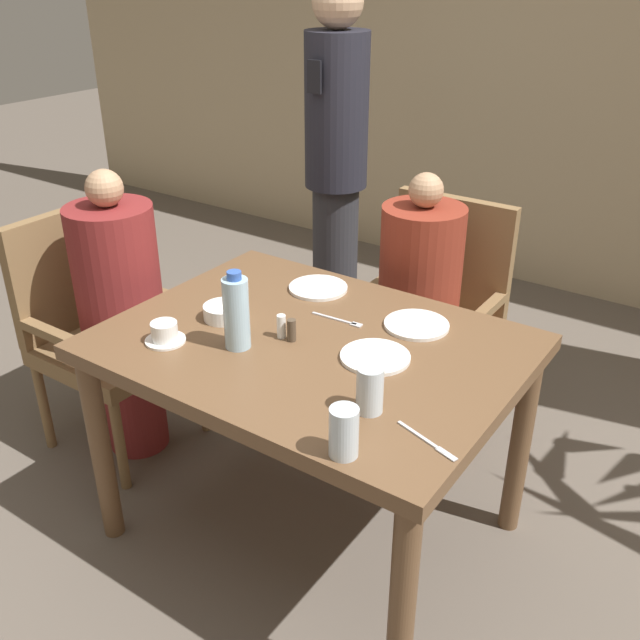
{
  "coord_description": "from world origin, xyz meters",
  "views": [
    {
      "loc": [
        1.12,
        -1.57,
        1.84
      ],
      "look_at": [
        0.0,
        0.05,
        0.82
      ],
      "focal_mm": 40.0,
      "sensor_mm": 36.0,
      "label": 1
    }
  ],
  "objects": [
    {
      "name": "plate_main_right",
      "position": [
        0.22,
        0.01,
        0.78
      ],
      "size": [
        0.21,
        0.21,
        0.01
      ],
      "color": "white",
      "rests_on": "dining_table"
    },
    {
      "name": "plate_main_left",
      "position": [
        -0.19,
        0.32,
        0.78
      ],
      "size": [
        0.21,
        0.21,
        0.01
      ],
      "color": "white",
      "rests_on": "dining_table"
    },
    {
      "name": "diner_in_left_chair",
      "position": [
        -0.89,
        0.0,
        0.6
      ],
      "size": [
        0.32,
        0.32,
        1.17
      ],
      "color": "maroon",
      "rests_on": "ground_plane"
    },
    {
      "name": "wall_back",
      "position": [
        0.0,
        2.55,
        1.4
      ],
      "size": [
        8.0,
        0.06,
        2.8
      ],
      "color": "tan",
      "rests_on": "ground_plane"
    },
    {
      "name": "knife_beside_plate",
      "position": [
        0.54,
        -0.26,
        0.77
      ],
      "size": [
        0.19,
        0.07,
        0.0
      ],
      "color": "silver",
      "rests_on": "dining_table"
    },
    {
      "name": "bowl_small",
      "position": [
        -0.32,
        -0.04,
        0.79
      ],
      "size": [
        0.13,
        0.13,
        0.05
      ],
      "color": "white",
      "rests_on": "dining_table"
    },
    {
      "name": "plate_dessert_center",
      "position": [
        0.23,
        0.27,
        0.78
      ],
      "size": [
        0.21,
        0.21,
        0.01
      ],
      "color": "white",
      "rests_on": "dining_table"
    },
    {
      "name": "salt_shaker",
      "position": [
        -0.09,
        -0.04,
        0.81
      ],
      "size": [
        0.03,
        0.03,
        0.08
      ],
      "color": "white",
      "rests_on": "dining_table"
    },
    {
      "name": "standing_host",
      "position": [
        -0.74,
        1.25,
        0.95
      ],
      "size": [
        0.3,
        0.34,
        1.76
      ],
      "color": "#2D2D33",
      "rests_on": "ground_plane"
    },
    {
      "name": "water_bottle",
      "position": [
        -0.16,
        -0.16,
        0.89
      ],
      "size": [
        0.08,
        0.08,
        0.25
      ],
      "color": "#A3C6DB",
      "rests_on": "dining_table"
    },
    {
      "name": "pepper_shaker",
      "position": [
        -0.05,
        -0.04,
        0.81
      ],
      "size": [
        0.03,
        0.03,
        0.07
      ],
      "color": "#4C3D2D",
      "rests_on": "dining_table"
    },
    {
      "name": "glass_tall_mid",
      "position": [
        0.34,
        -0.22,
        0.84
      ],
      "size": [
        0.07,
        0.07,
        0.13
      ],
      "color": "silver",
      "rests_on": "dining_table"
    },
    {
      "name": "diner_in_far_chair",
      "position": [
        -0.0,
        0.73,
        0.58
      ],
      "size": [
        0.32,
        0.32,
        1.13
      ],
      "color": "maroon",
      "rests_on": "ground_plane"
    },
    {
      "name": "ground_plane",
      "position": [
        0.0,
        0.0,
        0.0
      ],
      "size": [
        16.0,
        16.0,
        0.0
      ],
      "primitive_type": "plane",
      "color": "#60564C"
    },
    {
      "name": "glass_tall_near",
      "position": [
        0.39,
        -0.42,
        0.84
      ],
      "size": [
        0.07,
        0.07,
        0.13
      ],
      "color": "silver",
      "rests_on": "dining_table"
    },
    {
      "name": "fork_beside_plate",
      "position": [
        0.01,
        0.16,
        0.77
      ],
      "size": [
        0.18,
        0.03,
        0.0
      ],
      "color": "silver",
      "rests_on": "dining_table"
    },
    {
      "name": "chair_far_side",
      "position": [
        0.0,
        0.88,
        0.52
      ],
      "size": [
        0.52,
        0.52,
        0.96
      ],
      "color": "brown",
      "rests_on": "ground_plane"
    },
    {
      "name": "chair_left_side",
      "position": [
        -1.03,
        0.0,
        0.52
      ],
      "size": [
        0.52,
        0.52,
        0.96
      ],
      "color": "brown",
      "rests_on": "ground_plane"
    },
    {
      "name": "dining_table",
      "position": [
        0.0,
        0.0,
        0.67
      ],
      "size": [
        1.26,
        0.95,
        0.77
      ],
      "color": "brown",
      "rests_on": "ground_plane"
    },
    {
      "name": "teacup_with_saucer",
      "position": [
        -0.37,
        -0.26,
        0.8
      ],
      "size": [
        0.13,
        0.13,
        0.07
      ],
      "color": "white",
      "rests_on": "dining_table"
    }
  ]
}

